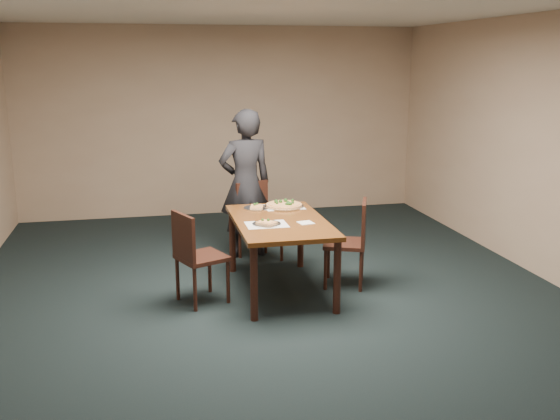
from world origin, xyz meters
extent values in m
plane|color=black|center=(0.00, 0.00, 0.00)|extent=(8.00, 8.00, 0.00)
plane|color=tan|center=(0.00, 4.00, 1.40)|extent=(6.00, 0.00, 6.00)
cube|color=#512910|center=(0.14, 0.53, 0.73)|extent=(0.90, 1.50, 0.04)
cylinder|color=black|center=(-0.25, -0.16, 0.35)|extent=(0.07, 0.07, 0.70)
cylinder|color=black|center=(-0.25, 1.22, 0.35)|extent=(0.07, 0.07, 0.70)
cylinder|color=black|center=(0.53, -0.16, 0.35)|extent=(0.07, 0.07, 0.70)
cylinder|color=black|center=(0.53, 1.22, 0.35)|extent=(0.07, 0.07, 0.70)
cube|color=black|center=(0.13, 1.58, 0.45)|extent=(0.54, 0.54, 0.04)
cylinder|color=black|center=(0.02, 1.35, 0.21)|extent=(0.04, 0.04, 0.43)
cylinder|color=black|center=(-0.10, 1.68, 0.21)|extent=(0.04, 0.04, 0.43)
cylinder|color=black|center=(0.36, 1.47, 0.21)|extent=(0.04, 0.04, 0.43)
cylinder|color=black|center=(0.24, 1.81, 0.21)|extent=(0.04, 0.04, 0.43)
cube|color=black|center=(0.06, 1.75, 0.69)|extent=(0.41, 0.18, 0.44)
cube|color=black|center=(-0.66, 0.41, 0.45)|extent=(0.55, 0.55, 0.04)
cylinder|color=black|center=(-0.43, 0.31, 0.21)|extent=(0.04, 0.04, 0.43)
cylinder|color=black|center=(-0.76, 0.17, 0.21)|extent=(0.04, 0.04, 0.43)
cylinder|color=black|center=(-0.57, 0.64, 0.21)|extent=(0.04, 0.04, 0.43)
cylinder|color=black|center=(-0.90, 0.50, 0.21)|extent=(0.04, 0.04, 0.43)
cube|color=black|center=(-0.84, 0.33, 0.69)|extent=(0.20, 0.40, 0.44)
cube|color=black|center=(0.83, 0.55, 0.45)|extent=(0.54, 0.54, 0.04)
cylinder|color=black|center=(0.73, 0.79, 0.21)|extent=(0.04, 0.04, 0.43)
cylinder|color=black|center=(1.06, 0.66, 0.21)|extent=(0.04, 0.04, 0.43)
cylinder|color=black|center=(0.59, 0.45, 0.21)|extent=(0.04, 0.04, 0.43)
cylinder|color=black|center=(0.93, 0.32, 0.21)|extent=(0.04, 0.04, 0.43)
cube|color=black|center=(1.01, 0.48, 0.69)|extent=(0.19, 0.40, 0.44)
imported|color=black|center=(-0.01, 1.78, 0.88)|extent=(0.70, 0.52, 1.76)
cube|color=white|center=(0.30, 1.06, 0.75)|extent=(0.42, 0.32, 0.00)
cube|color=white|center=(-0.03, 0.38, 0.75)|extent=(0.40, 0.30, 0.00)
cylinder|color=silver|center=(0.30, 1.06, 0.76)|extent=(0.43, 0.43, 0.01)
cylinder|color=tan|center=(0.30, 1.06, 0.77)|extent=(0.39, 0.39, 0.02)
cylinder|color=#FFE285|center=(0.30, 1.06, 0.79)|extent=(0.35, 0.35, 0.01)
sphere|color=#193D12|center=(0.22, 1.05, 0.80)|extent=(0.03, 0.03, 0.03)
sphere|color=#193D12|center=(0.34, 1.06, 0.80)|extent=(0.04, 0.04, 0.04)
sphere|color=#193D12|center=(0.41, 1.13, 0.80)|extent=(0.03, 0.03, 0.03)
sphere|color=#193D12|center=(0.34, 0.97, 0.80)|extent=(0.04, 0.04, 0.04)
sphere|color=#193D12|center=(0.32, 0.97, 0.80)|extent=(0.04, 0.04, 0.04)
sphere|color=#193D12|center=(0.32, 0.98, 0.80)|extent=(0.04, 0.04, 0.04)
sphere|color=#193D12|center=(0.39, 1.03, 0.80)|extent=(0.03, 0.03, 0.03)
sphere|color=#193D12|center=(0.27, 1.11, 0.80)|extent=(0.04, 0.04, 0.04)
sphere|color=#193D12|center=(0.22, 1.11, 0.81)|extent=(0.04, 0.04, 0.04)
sphere|color=#193D12|center=(0.31, 0.98, 0.80)|extent=(0.03, 0.03, 0.03)
sphere|color=#193D12|center=(0.33, 1.14, 0.81)|extent=(0.04, 0.04, 0.04)
cylinder|color=silver|center=(-0.03, 0.38, 0.76)|extent=(0.28, 0.28, 0.01)
cube|color=tan|center=(-0.03, 0.38, 0.77)|extent=(0.21, 0.21, 0.02)
cube|color=#FFE285|center=(-0.03, 0.38, 0.78)|extent=(0.17, 0.17, 0.01)
sphere|color=#193D12|center=(-0.07, 0.40, 0.79)|extent=(0.03, 0.03, 0.03)
sphere|color=#193D12|center=(-0.01, 0.39, 0.79)|extent=(0.03, 0.03, 0.03)
cylinder|color=silver|center=(0.00, 1.06, 0.76)|extent=(0.28, 0.28, 0.01)
cube|color=tan|center=(0.00, 1.06, 0.77)|extent=(0.17, 0.20, 0.02)
cube|color=#FFE285|center=(0.00, 1.06, 0.78)|extent=(0.13, 0.16, 0.01)
sphere|color=#193D12|center=(0.01, 1.11, 0.79)|extent=(0.03, 0.03, 0.03)
sphere|color=#193D12|center=(-0.02, 1.08, 0.79)|extent=(0.03, 0.03, 0.03)
cube|color=white|center=(0.35, 0.35, 0.75)|extent=(0.16, 0.16, 0.01)
camera|label=1|loc=(-1.15, -5.37, 2.31)|focal=40.00mm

